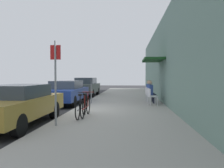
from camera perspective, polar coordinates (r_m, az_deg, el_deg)
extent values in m
plane|color=#2D2D30|center=(10.33, -10.28, -7.15)|extent=(60.00, 60.00, 0.00)
cube|color=#9E9B93|center=(11.95, 2.83, -5.59)|extent=(4.50, 32.00, 0.12)
cube|color=gray|center=(12.03, 14.42, 6.26)|extent=(0.30, 32.00, 5.09)
cube|color=#19471E|center=(13.03, 10.57, 6.20)|extent=(1.10, 2.80, 0.12)
cube|color=#A58433|center=(7.98, -23.61, -5.44)|extent=(1.80, 4.40, 0.61)
cube|color=#333D47|center=(8.06, -23.15, -1.68)|extent=(1.48, 2.11, 0.42)
cylinder|color=black|center=(8.93, -14.84, -6.55)|extent=(0.22, 0.64, 0.64)
cylinder|color=black|center=(9.58, -23.83, -6.07)|extent=(0.22, 0.64, 0.64)
cylinder|color=black|center=(6.47, -23.20, -9.89)|extent=(0.22, 0.64, 0.64)
cube|color=navy|center=(13.09, -11.88, -2.49)|extent=(1.80, 4.40, 0.61)
cube|color=#333D47|center=(13.21, -11.71, -0.15)|extent=(1.48, 2.11, 0.45)
cylinder|color=black|center=(14.24, -7.21, -3.33)|extent=(0.22, 0.64, 0.64)
cylinder|color=black|center=(14.65, -13.28, -3.22)|extent=(0.22, 0.64, 0.64)
cylinder|color=black|center=(11.60, -10.08, -4.56)|extent=(0.22, 0.64, 0.64)
cylinder|color=black|center=(12.11, -17.36, -4.34)|extent=(0.22, 0.64, 0.64)
cube|color=#47514C|center=(18.45, -6.87, -1.04)|extent=(1.80, 4.40, 0.69)
cube|color=#333D47|center=(18.58, -6.78, 0.85)|extent=(1.48, 2.11, 0.52)
cylinder|color=black|center=(19.67, -3.78, -1.86)|extent=(0.22, 0.64, 0.64)
cylinder|color=black|center=(19.98, -8.28, -1.81)|extent=(0.22, 0.64, 0.64)
cylinder|color=black|center=(16.99, -5.20, -2.47)|extent=(0.22, 0.64, 0.64)
cylinder|color=black|center=(17.34, -10.36, -2.40)|extent=(0.22, 0.64, 0.64)
cylinder|color=slate|center=(12.44, -5.43, -2.47)|extent=(0.07, 0.07, 1.10)
cube|color=#383D42|center=(12.40, -5.44, 0.57)|extent=(0.12, 0.10, 0.22)
cylinder|color=gray|center=(6.88, -14.53, 0.14)|extent=(0.06, 0.06, 2.60)
cube|color=red|center=(6.94, -14.54, 8.01)|extent=(0.32, 0.02, 0.44)
torus|color=black|center=(8.94, -6.22, -5.64)|extent=(0.04, 0.66, 0.66)
torus|color=black|center=(7.92, -7.71, -6.63)|extent=(0.04, 0.66, 0.66)
cylinder|color=maroon|center=(8.43, -6.92, -6.11)|extent=(0.04, 1.05, 0.04)
cylinder|color=maroon|center=(8.25, -7.15, -4.53)|extent=(0.04, 0.04, 0.50)
cube|color=black|center=(8.23, -7.15, -2.66)|extent=(0.10, 0.20, 0.06)
cylinder|color=maroon|center=(8.86, -6.29, -3.89)|extent=(0.03, 0.03, 0.56)
cylinder|color=maroon|center=(8.83, -6.30, -2.08)|extent=(0.46, 0.03, 0.03)
torus|color=black|center=(8.70, -7.27, -5.85)|extent=(0.04, 0.66, 0.66)
torus|color=black|center=(7.69, -8.95, -6.90)|extent=(0.04, 0.66, 0.66)
cylinder|color=black|center=(8.20, -8.06, -6.34)|extent=(0.04, 1.05, 0.04)
cylinder|color=black|center=(8.02, -8.31, -4.73)|extent=(0.04, 0.04, 0.50)
cube|color=black|center=(7.99, -8.32, -2.80)|extent=(0.10, 0.20, 0.06)
cylinder|color=black|center=(8.62, -7.35, -4.05)|extent=(0.03, 0.03, 0.56)
cylinder|color=black|center=(8.60, -7.36, -2.20)|extent=(0.46, 0.03, 0.03)
cylinder|color=silver|center=(11.87, 11.14, -4.29)|extent=(0.04, 0.04, 0.45)
cylinder|color=silver|center=(11.51, 11.80, -4.49)|extent=(0.04, 0.04, 0.45)
cylinder|color=silver|center=(11.74, 9.39, -4.35)|extent=(0.04, 0.04, 0.45)
cylinder|color=silver|center=(11.38, 10.01, -4.55)|extent=(0.04, 0.04, 0.45)
cube|color=silver|center=(11.60, 10.59, -3.24)|extent=(0.53, 0.53, 0.03)
cube|color=silver|center=(11.52, 9.64, -2.25)|extent=(0.14, 0.43, 0.40)
cylinder|color=silver|center=(12.63, 10.74, -3.91)|extent=(0.04, 0.04, 0.45)
cylinder|color=silver|center=(12.28, 11.38, -4.08)|extent=(0.04, 0.04, 0.45)
cylinder|color=silver|center=(12.50, 9.11, -3.96)|extent=(0.04, 0.04, 0.45)
cylinder|color=silver|center=(12.15, 9.71, -4.14)|extent=(0.04, 0.04, 0.45)
cube|color=silver|center=(12.37, 10.24, -2.92)|extent=(0.54, 0.54, 0.03)
cube|color=silver|center=(12.28, 9.35, -1.99)|extent=(0.15, 0.43, 0.40)
cylinder|color=#232838|center=(12.55, 10.85, -3.91)|extent=(0.11, 0.11, 0.47)
cylinder|color=#232838|center=(12.48, 10.30, -2.85)|extent=(0.38, 0.23, 0.14)
cylinder|color=#232838|center=(12.36, 11.18, -4.00)|extent=(0.11, 0.11, 0.47)
cylinder|color=#232838|center=(12.29, 10.63, -2.93)|extent=(0.38, 0.23, 0.14)
cube|color=#334C99|center=(12.32, 9.91, -1.51)|extent=(0.31, 0.41, 0.56)
sphere|color=tan|center=(12.30, 9.92, 0.39)|extent=(0.22, 0.22, 0.22)
cylinder|color=silver|center=(13.56, 10.42, -3.51)|extent=(0.04, 0.04, 0.45)
cylinder|color=silver|center=(13.20, 10.90, -3.66)|extent=(0.04, 0.04, 0.45)
cylinder|color=silver|center=(13.45, 8.86, -3.54)|extent=(0.04, 0.04, 0.45)
cylinder|color=silver|center=(13.09, 9.31, -3.70)|extent=(0.04, 0.04, 0.45)
cube|color=silver|center=(13.30, 9.88, -2.57)|extent=(0.52, 0.52, 0.03)
cube|color=silver|center=(13.23, 9.03, -1.70)|extent=(0.12, 0.44, 0.40)
cylinder|color=#232838|center=(13.47, 10.49, -3.50)|extent=(0.11, 0.11, 0.47)
cylinder|color=#232838|center=(13.41, 9.96, -2.51)|extent=(0.38, 0.21, 0.14)
cylinder|color=#232838|center=(13.28, 10.74, -3.58)|extent=(0.11, 0.11, 0.47)
cylinder|color=#232838|center=(13.22, 10.21, -2.58)|extent=(0.38, 0.21, 0.14)
cube|color=#334C99|center=(13.26, 9.55, -1.26)|extent=(0.29, 0.40, 0.56)
sphere|color=tan|center=(13.24, 9.56, 0.51)|extent=(0.22, 0.22, 0.22)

